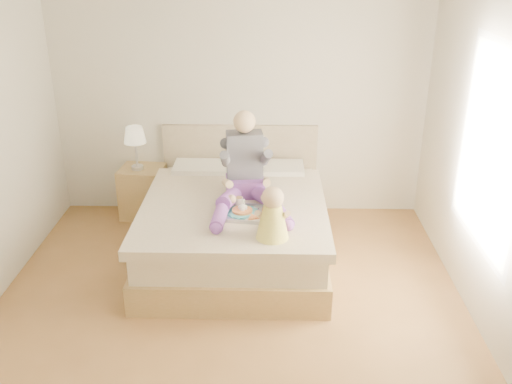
{
  "coord_description": "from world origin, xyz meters",
  "views": [
    {
      "loc": [
        0.32,
        -3.88,
        2.82
      ],
      "look_at": [
        0.21,
        0.83,
        0.75
      ],
      "focal_mm": 40.0,
      "sensor_mm": 36.0,
      "label": 1
    }
  ],
  "objects_px": {
    "adult": "(246,175)",
    "bed": "(235,222)",
    "tray": "(253,212)",
    "nightstand": "(144,192)",
    "baby": "(273,217)"
  },
  "relations": [
    {
      "from": "nightstand",
      "to": "tray",
      "type": "distance_m",
      "value": 1.79
    },
    {
      "from": "adult",
      "to": "tray",
      "type": "bearing_deg",
      "value": -84.39
    },
    {
      "from": "tray",
      "to": "nightstand",
      "type": "bearing_deg",
      "value": 142.66
    },
    {
      "from": "nightstand",
      "to": "baby",
      "type": "relative_size",
      "value": 1.27
    },
    {
      "from": "bed",
      "to": "adult",
      "type": "xyz_separation_m",
      "value": [
        0.11,
        -0.1,
        0.54
      ]
    },
    {
      "from": "bed",
      "to": "nightstand",
      "type": "relative_size",
      "value": 3.84
    },
    {
      "from": "bed",
      "to": "baby",
      "type": "relative_size",
      "value": 4.88
    },
    {
      "from": "bed",
      "to": "adult",
      "type": "distance_m",
      "value": 0.56
    },
    {
      "from": "bed",
      "to": "tray",
      "type": "distance_m",
      "value": 0.57
    },
    {
      "from": "bed",
      "to": "tray",
      "type": "xyz_separation_m",
      "value": [
        0.18,
        -0.43,
        0.32
      ]
    },
    {
      "from": "bed",
      "to": "tray",
      "type": "bearing_deg",
      "value": -66.96
    },
    {
      "from": "bed",
      "to": "baby",
      "type": "xyz_separation_m",
      "value": [
        0.35,
        -0.84,
        0.47
      ]
    },
    {
      "from": "adult",
      "to": "bed",
      "type": "bearing_deg",
      "value": 130.91
    },
    {
      "from": "nightstand",
      "to": "tray",
      "type": "bearing_deg",
      "value": -38.64
    },
    {
      "from": "nightstand",
      "to": "adult",
      "type": "distance_m",
      "value": 1.59
    }
  ]
}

